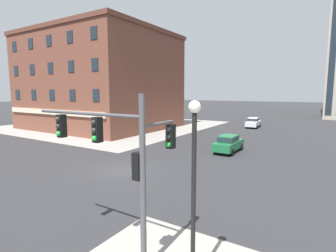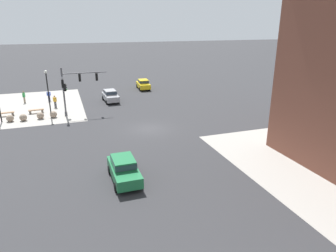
% 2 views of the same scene
% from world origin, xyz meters
% --- Properties ---
extents(ground_plane, '(320.00, 320.00, 0.00)m').
position_xyz_m(ground_plane, '(0.00, 0.00, 0.00)').
color(ground_plane, '#2D2D30').
extents(sidewalk_far_corner, '(32.00, 32.00, 0.02)m').
position_xyz_m(sidewalk_far_corner, '(-20.00, 20.00, 0.00)').
color(sidewalk_far_corner, gray).
rests_on(sidewalk_far_corner, ground).
extents(traffic_signal_main, '(5.35, 2.09, 5.84)m').
position_xyz_m(traffic_signal_main, '(7.29, -7.83, 3.64)').
color(traffic_signal_main, '#4C4C51').
rests_on(traffic_signal_main, ground).
extents(street_lamp_corner_near, '(0.36, 0.36, 5.66)m').
position_xyz_m(street_lamp_corner_near, '(10.00, -7.82, 3.53)').
color(street_lamp_corner_near, black).
rests_on(street_lamp_corner_near, ground).
extents(car_main_northbound_near, '(1.90, 4.40, 1.68)m').
position_xyz_m(car_main_northbound_near, '(4.79, 10.21, 0.92)').
color(car_main_northbound_near, '#1E6B3D').
rests_on(car_main_northbound_near, ground).
extents(car_main_southbound_far, '(2.08, 4.49, 1.68)m').
position_xyz_m(car_main_southbound_far, '(2.18, 29.83, 0.92)').
color(car_main_southbound_far, silver).
rests_on(car_main_southbound_far, ground).
extents(storefront_block_near_corner, '(22.33, 18.66, 15.26)m').
position_xyz_m(storefront_block_near_corner, '(-19.95, 17.11, 7.64)').
color(storefront_block_near_corner, brown).
rests_on(storefront_block_near_corner, ground).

